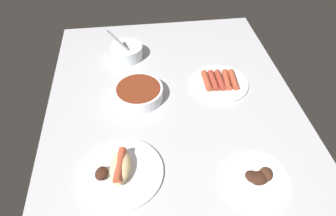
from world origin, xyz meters
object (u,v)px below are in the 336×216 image
at_px(plate_sausages, 220,82).
at_px(plate_grilled_meat, 257,179).
at_px(bowl_coleslaw, 127,51).
at_px(plate_hotdog_assembled, 120,170).
at_px(bowl_chili, 139,92).

xyz_separation_m(plate_sausages, plate_grilled_meat, (0.42, 0.00, -0.00)).
bearing_deg(plate_sausages, bowl_coleslaw, -122.59).
bearing_deg(plate_sausages, plate_grilled_meat, 0.33).
distance_m(plate_grilled_meat, bowl_coleslaw, 0.73).
bearing_deg(plate_hotdog_assembled, plate_sausages, 132.44).
distance_m(plate_hotdog_assembled, bowl_chili, 0.32).
bearing_deg(bowl_chili, plate_hotdog_assembled, -12.83).
height_order(plate_hotdog_assembled, plate_grilled_meat, plate_hotdog_assembled).
bearing_deg(bowl_coleslaw, plate_sausages, 57.41).
distance_m(plate_sausages, plate_grilled_meat, 0.42).
xyz_separation_m(plate_grilled_meat, bowl_chili, (-0.39, -0.31, 0.02)).
relative_size(plate_grilled_meat, bowl_chili, 1.10).
relative_size(plate_sausages, plate_grilled_meat, 1.12).
bearing_deg(plate_hotdog_assembled, plate_grilled_meat, 79.41).
xyz_separation_m(plate_hotdog_assembled, bowl_chili, (-0.31, 0.07, 0.01)).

